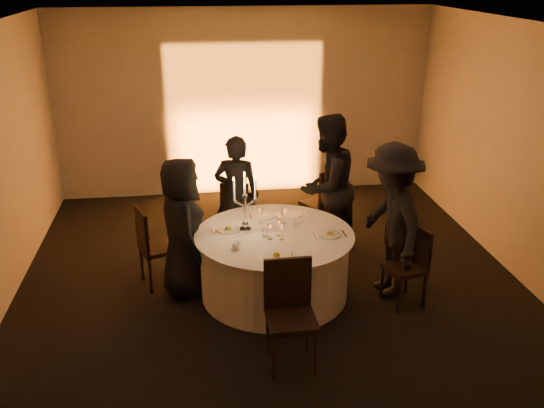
{
  "coord_description": "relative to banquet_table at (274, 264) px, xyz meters",
  "views": [
    {
      "loc": [
        -0.87,
        -6.13,
        3.58
      ],
      "look_at": [
        0.0,
        0.2,
        1.05
      ],
      "focal_mm": 40.0,
      "sensor_mm": 36.0,
      "label": 1
    }
  ],
  "objects": [
    {
      "name": "guest_left",
      "position": [
        -1.03,
        0.22,
        0.43
      ],
      "size": [
        0.67,
        0.89,
        1.63
      ],
      "primitive_type": "imported",
      "rotation": [
        0.0,
        0.0,
        1.78
      ],
      "color": "black",
      "rests_on": "floor"
    },
    {
      "name": "candelabra",
      "position": [
        -0.31,
        0.14,
        0.63
      ],
      "size": [
        0.3,
        0.14,
        0.71
      ],
      "color": "silver",
      "rests_on": "banquet_table"
    },
    {
      "name": "wine_glass_e",
      "position": [
        0.04,
        -0.06,
        0.52
      ],
      "size": [
        0.07,
        0.07,
        0.19
      ],
      "color": "white",
      "rests_on": "banquet_table"
    },
    {
      "name": "plate_right",
      "position": [
        0.6,
        -0.12,
        0.4
      ],
      "size": [
        0.36,
        0.26,
        0.08
      ],
      "color": "white",
      "rests_on": "banquet_table"
    },
    {
      "name": "plate_back_right",
      "position": [
        0.28,
        0.51,
        0.39
      ],
      "size": [
        0.35,
        0.26,
        0.01
      ],
      "color": "white",
      "rests_on": "banquet_table"
    },
    {
      "name": "wine_glass_c",
      "position": [
        -0.12,
        0.32,
        0.52
      ],
      "size": [
        0.07,
        0.07,
        0.19
      ],
      "color": "white",
      "rests_on": "banquet_table"
    },
    {
      "name": "coffee_cup",
      "position": [
        -0.46,
        -0.33,
        0.42
      ],
      "size": [
        0.11,
        0.11,
        0.07
      ],
      "color": "white",
      "rests_on": "banquet_table"
    },
    {
      "name": "chair_back_left",
      "position": [
        -0.32,
        1.53,
        0.11
      ],
      "size": [
        0.45,
        0.45,
        0.88
      ],
      "rotation": [
        0.0,
        0.0,
        2.95
      ],
      "color": "black",
      "rests_on": "floor"
    },
    {
      "name": "banquet_table",
      "position": [
        0.0,
        0.0,
        0.0
      ],
      "size": [
        1.8,
        1.8,
        0.77
      ],
      "color": "black",
      "rests_on": "floor"
    },
    {
      "name": "wall_front",
      "position": [
        0.0,
        -3.5,
        1.12
      ],
      "size": [
        7.0,
        0.0,
        7.0
      ],
      "primitive_type": "plane",
      "rotation": [
        -1.57,
        0.0,
        0.0
      ],
      "color": "beige",
      "rests_on": "floor"
    },
    {
      "name": "chair_front",
      "position": [
        -0.03,
        -1.27,
        0.2
      ],
      "size": [
        0.47,
        0.47,
        1.04
      ],
      "rotation": [
        0.0,
        0.0,
        0.02
      ],
      "color": "black",
      "rests_on": "floor"
    },
    {
      "name": "guest_back_right",
      "position": [
        0.82,
        1.01,
        0.55
      ],
      "size": [
        1.15,
        1.13,
        1.87
      ],
      "primitive_type": "imported",
      "rotation": [
        0.0,
        0.0,
        -2.46
      ],
      "color": "black",
      "rests_on": "floor"
    },
    {
      "name": "guest_right",
      "position": [
        1.32,
        -0.11,
        0.51
      ],
      "size": [
        0.76,
        1.21,
        1.8
      ],
      "primitive_type": "imported",
      "rotation": [
        0.0,
        0.0,
        -1.49
      ],
      "color": "black",
      "rests_on": "floor"
    },
    {
      "name": "plate_front",
      "position": [
        -0.06,
        -0.58,
        0.4
      ],
      "size": [
        0.36,
        0.27,
        0.08
      ],
      "color": "white",
      "rests_on": "banquet_table"
    },
    {
      "name": "plate_left",
      "position": [
        -0.51,
        0.17,
        0.4
      ],
      "size": [
        0.36,
        0.26,
        0.08
      ],
      "color": "white",
      "rests_on": "banquet_table"
    },
    {
      "name": "tumbler_a",
      "position": [
        -0.11,
        -0.06,
        0.43
      ],
      "size": [
        0.07,
        0.07,
        0.09
      ],
      "primitive_type": "cylinder",
      "color": "white",
      "rests_on": "banquet_table"
    },
    {
      "name": "ceiling",
      "position": [
        0.0,
        0.0,
        2.62
      ],
      "size": [
        7.0,
        7.0,
        0.0
      ],
      "primitive_type": "plane",
      "rotation": [
        3.14,
        0.0,
        0.0
      ],
      "color": "white",
      "rests_on": "wall_back"
    },
    {
      "name": "chair_back_right",
      "position": [
        0.91,
        1.43,
        0.2
      ],
      "size": [
        0.62,
        0.62,
        1.04
      ],
      "rotation": [
        0.0,
        0.0,
        -2.62
      ],
      "color": "black",
      "rests_on": "floor"
    },
    {
      "name": "wall_right",
      "position": [
        3.0,
        0.0,
        1.12
      ],
      "size": [
        0.0,
        7.0,
        7.0
      ],
      "primitive_type": "plane",
      "rotation": [
        1.57,
        0.0,
        -1.57
      ],
      "color": "beige",
      "rests_on": "floor"
    },
    {
      "name": "guest_back_left",
      "position": [
        -0.33,
        1.19,
        0.42
      ],
      "size": [
        0.66,
        0.52,
        1.6
      ],
      "primitive_type": "imported",
      "rotation": [
        0.0,
        0.0,
        2.87
      ],
      "color": "black",
      "rests_on": "floor"
    },
    {
      "name": "tumbler_c",
      "position": [
        0.11,
        0.36,
        0.43
      ],
      "size": [
        0.07,
        0.07,
        0.09
      ],
      "primitive_type": "cylinder",
      "color": "white",
      "rests_on": "banquet_table"
    },
    {
      "name": "wine_glass_f",
      "position": [
        0.16,
        0.28,
        0.52
      ],
      "size": [
        0.07,
        0.07,
        0.19
      ],
      "color": "white",
      "rests_on": "banquet_table"
    },
    {
      "name": "chair_right",
      "position": [
        1.48,
        -0.37,
        0.12
      ],
      "size": [
        0.48,
        0.48,
        0.9
      ],
      "rotation": [
        0.0,
        0.0,
        -1.3
      ],
      "color": "black",
      "rests_on": "floor"
    },
    {
      "name": "uplighter_fixture",
      "position": [
        0.0,
        3.2,
        -0.33
      ],
      "size": [
        0.25,
        0.12,
        0.1
      ],
      "primitive_type": "cube",
      "color": "black",
      "rests_on": "floor"
    },
    {
      "name": "floor",
      "position": [
        0.0,
        0.0,
        -0.38
      ],
      "size": [
        7.0,
        7.0,
        0.0
      ],
      "primitive_type": "plane",
      "color": "black",
      "rests_on": "ground"
    },
    {
      "name": "wall_back",
      "position": [
        0.0,
        3.5,
        1.12
      ],
      "size": [
        7.0,
        0.0,
        7.0
      ],
      "primitive_type": "plane",
      "rotation": [
        1.57,
        0.0,
        0.0
      ],
      "color": "beige",
      "rests_on": "floor"
    },
    {
      "name": "chair_left",
      "position": [
        -1.38,
        0.42,
        0.17
      ],
      "size": [
        0.54,
        0.54,
        0.98
      ],
      "rotation": [
        0.0,
        0.0,
        1.9
      ],
      "color": "black",
      "rests_on": "floor"
    },
    {
      "name": "wine_glass_d",
      "position": [
        0.06,
        -0.17,
        0.52
      ],
      "size": [
        0.07,
        0.07,
        0.19
      ],
      "color": "white",
      "rests_on": "banquet_table"
    },
    {
      "name": "wine_glass_a",
      "position": [
        -0.07,
        -0.14,
        0.52
      ],
      "size": [
        0.07,
        0.07,
        0.19
      ],
      "color": "white",
      "rests_on": "banquet_table"
    },
    {
      "name": "tumbler_b",
      "position": [
        0.29,
        0.18,
        0.43
      ],
      "size": [
        0.07,
        0.07,
        0.09
      ],
      "primitive_type": "cylinder",
      "color": "white",
      "rests_on": "banquet_table"
    },
    {
      "name": "plate_back_left",
      "position": [
        -0.05,
        0.52,
        0.39
      ],
      "size": [
        0.36,
        0.28,
        0.01
      ],
      "color": "white",
      "rests_on": "banquet_table"
    },
    {
      "name": "wine_glass_b",
      "position": [
        -0.42,
        -0.19,
        0.52
      ],
      "size": [
        0.07,
        0.07,
        0.19
      ],
      "color": "white",
      "rests_on": "banquet_table"
    }
  ]
}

